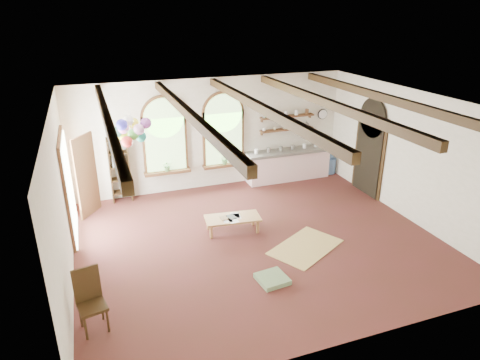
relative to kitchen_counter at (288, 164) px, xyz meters
name	(u,v)px	position (x,y,z in m)	size (l,w,h in m)	color
floor	(258,240)	(-2.30, -3.20, -0.48)	(8.00, 8.00, 0.00)	#552523
ceiling_beams	(260,107)	(-2.30, -3.20, 2.62)	(6.20, 6.80, 0.18)	#3A2512
window_left	(165,138)	(-3.70, 0.23, 1.16)	(1.30, 0.28, 2.20)	brown
window_right	(223,132)	(-2.00, 0.23, 1.16)	(1.30, 0.28, 2.20)	brown
left_doorway	(68,188)	(-6.25, -1.40, 0.67)	(0.10, 1.90, 2.50)	brown
right_doorway	(368,156)	(1.65, -1.70, 0.62)	(0.10, 1.30, 2.40)	black
kitchen_counter	(288,164)	(0.00, 0.00, 0.00)	(2.68, 0.62, 0.94)	#F9D3D4
wall_shelf_lower	(287,129)	(0.00, 0.18, 1.07)	(1.70, 0.24, 0.04)	brown
wall_shelf_upper	(287,116)	(0.00, 0.18, 1.47)	(1.70, 0.24, 0.04)	brown
wall_clock	(323,114)	(1.25, 0.25, 1.42)	(0.32, 0.32, 0.04)	black
bookshelf	(120,170)	(-5.00, 0.12, 0.42)	(0.53, 0.32, 1.80)	#3A2512
coffee_table	(233,219)	(-2.70, -2.60, -0.15)	(1.36, 0.74, 0.37)	tan
side_chair	(93,313)	(-5.96, -4.97, -0.16)	(0.51, 0.51, 1.10)	#3A2512
floor_mat	(306,247)	(-1.41, -3.86, -0.47)	(1.64, 1.01, 0.02)	tan
floor_cushion	(272,279)	(-2.63, -4.77, -0.43)	(0.56, 0.56, 0.10)	#6A885D
water_jug_a	(328,166)	(1.45, 0.00, -0.23)	(0.30, 0.30, 0.57)	#547DB4
water_jug_b	(330,165)	(1.52, 0.00, -0.20)	(0.33, 0.33, 0.65)	#547DB4
balloon_cluster	(132,130)	(-4.71, -1.27, 1.86)	(0.91, 0.94, 1.16)	white
table_book	(221,219)	(-3.00, -2.59, -0.10)	(0.16, 0.23, 0.02)	olive
tablet	(232,217)	(-2.72, -2.58, -0.10)	(0.18, 0.26, 0.01)	black
potted_plant_left	(167,166)	(-3.70, 0.12, 0.37)	(0.27, 0.23, 0.30)	#598C4C
potted_plant_right	(225,159)	(-2.00, 0.12, 0.37)	(0.27, 0.23, 0.30)	#598C4C
shelf_cup_a	(264,129)	(-0.75, 0.18, 1.14)	(0.12, 0.10, 0.10)	white
shelf_cup_b	(275,128)	(-0.40, 0.18, 1.14)	(0.10, 0.10, 0.09)	beige
shelf_bowl_a	(285,128)	(-0.05, 0.18, 1.12)	(0.22, 0.22, 0.05)	beige
shelf_bowl_b	(296,127)	(0.30, 0.18, 1.12)	(0.20, 0.20, 0.06)	#8C664C
shelf_vase	(306,124)	(0.65, 0.18, 1.19)	(0.18, 0.18, 0.19)	slate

